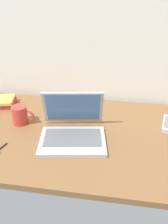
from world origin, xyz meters
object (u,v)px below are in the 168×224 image
(remote_control_near, at_px, (167,124))
(book_stack, at_px, (1,102))
(laptop, at_px, (73,129))
(coffee_mug, at_px, (20,115))

(remote_control_near, distance_m, book_stack, 0.98)
(laptop, bearing_deg, coffee_mug, 165.19)
(laptop, relative_size, coffee_mug, 2.90)
(remote_control_near, bearing_deg, coffee_mug, -173.05)
(laptop, relative_size, remote_control_near, 2.08)
(laptop, distance_m, book_stack, 0.56)
(coffee_mug, height_order, remote_control_near, coffee_mug)
(remote_control_near, height_order, book_stack, book_stack)
(book_stack, bearing_deg, laptop, -26.49)
(laptop, xyz_separation_m, remote_control_near, (0.48, 0.17, -0.03))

